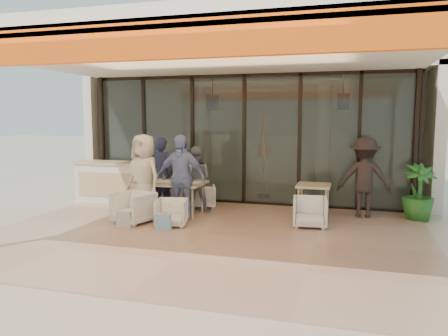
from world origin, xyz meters
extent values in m
plane|color=#C6B293|center=(0.00, 0.00, 0.00)|extent=(70.00, 70.00, 0.00)
cube|color=tan|center=(0.00, 0.00, 0.01)|extent=(8.00, 6.00, 0.01)
cube|color=silver|center=(0.00, 0.00, 3.30)|extent=(8.00, 6.00, 0.20)
cube|color=#FF590D|center=(0.00, -2.94, 3.02)|extent=(8.00, 0.12, 0.45)
cube|color=orange|center=(0.00, -2.25, 3.14)|extent=(8.00, 1.50, 0.06)
cylinder|color=black|center=(-3.88, 2.88, 1.60)|extent=(0.12, 0.12, 3.20)
cylinder|color=black|center=(3.88, 2.88, 1.60)|extent=(0.12, 0.12, 3.20)
cube|color=#9EADA3|center=(0.00, 3.00, 1.60)|extent=(8.00, 0.03, 3.20)
cube|color=black|center=(0.00, 3.00, 0.04)|extent=(8.00, 0.10, 0.08)
cube|color=black|center=(0.00, 3.00, 3.16)|extent=(8.00, 0.10, 0.08)
cube|color=black|center=(-4.00, 3.00, 1.60)|extent=(0.08, 0.10, 3.20)
cube|color=black|center=(-2.70, 3.00, 1.60)|extent=(0.08, 0.10, 3.20)
cube|color=black|center=(-1.35, 3.00, 1.60)|extent=(0.08, 0.10, 3.20)
cube|color=black|center=(0.00, 3.00, 1.60)|extent=(0.08, 0.10, 3.20)
cube|color=black|center=(1.35, 3.00, 1.60)|extent=(0.08, 0.10, 3.20)
cube|color=black|center=(2.70, 3.00, 1.60)|extent=(0.08, 0.10, 3.20)
cube|color=black|center=(4.00, 3.00, 1.60)|extent=(0.08, 0.10, 3.20)
cube|color=silver|center=(0.00, 6.50, 1.70)|extent=(9.00, 0.25, 3.40)
cube|color=silver|center=(-4.40, 4.75, 1.70)|extent=(0.25, 3.50, 3.40)
cube|color=silver|center=(4.40, 4.75, 1.70)|extent=(0.25, 3.50, 3.40)
cube|color=silver|center=(0.00, 4.75, 3.40)|extent=(9.00, 3.50, 0.25)
cube|color=tan|center=(0.00, 4.75, 0.01)|extent=(8.00, 3.50, 0.02)
cylinder|color=silver|center=(-1.60, 4.60, 1.50)|extent=(0.40, 0.40, 3.00)
cylinder|color=silver|center=(1.80, 4.60, 1.50)|extent=(0.40, 0.40, 3.00)
cylinder|color=black|center=(-1.20, 4.20, 3.00)|extent=(0.03, 0.03, 0.70)
cube|color=black|center=(-1.20, 4.20, 2.55)|extent=(0.30, 0.30, 0.40)
sphere|color=#FFBF72|center=(-1.20, 4.20, 2.55)|extent=(0.18, 0.18, 0.18)
cylinder|color=black|center=(2.30, 4.20, 3.00)|extent=(0.03, 0.03, 0.70)
cube|color=black|center=(2.30, 4.20, 2.55)|extent=(0.30, 0.30, 0.40)
sphere|color=#FFBF72|center=(2.30, 4.20, 2.55)|extent=(0.18, 0.18, 0.18)
cylinder|color=black|center=(0.30, 4.00, 0.05)|extent=(0.40, 0.40, 0.05)
cylinder|color=black|center=(0.30, 4.00, 1.05)|extent=(0.04, 0.04, 2.10)
cone|color=orange|center=(0.30, 4.00, 1.70)|extent=(0.32, 0.32, 1.10)
cube|color=silver|center=(-3.29, 2.30, 0.50)|extent=(1.80, 0.60, 1.00)
cube|color=tan|center=(-3.29, 2.30, 1.01)|extent=(1.85, 0.65, 0.06)
cube|color=tan|center=(-3.29, 1.99, 0.50)|extent=(1.50, 0.02, 0.60)
cube|color=tan|center=(-1.27, 1.37, 0.72)|extent=(1.50, 0.90, 0.05)
cube|color=white|center=(-1.27, 1.37, 0.74)|extent=(1.30, 0.35, 0.01)
cylinder|color=tan|center=(-1.89, 1.05, 0.35)|extent=(0.06, 0.06, 0.70)
cylinder|color=tan|center=(-0.65, 1.05, 0.35)|extent=(0.06, 0.06, 0.70)
cylinder|color=tan|center=(-1.89, 1.69, 0.35)|extent=(0.06, 0.06, 0.70)
cylinder|color=tan|center=(-0.65, 1.69, 0.35)|extent=(0.06, 0.06, 0.70)
cylinder|color=white|center=(-1.72, 1.22, 0.81)|extent=(0.06, 0.06, 0.11)
cylinder|color=white|center=(-1.52, 1.57, 0.81)|extent=(0.06, 0.06, 0.11)
cylinder|color=white|center=(-1.22, 1.27, 0.81)|extent=(0.06, 0.06, 0.11)
cylinder|color=white|center=(-0.97, 1.55, 0.81)|extent=(0.06, 0.06, 0.11)
cylinder|color=white|center=(-0.77, 1.17, 0.81)|extent=(0.06, 0.06, 0.11)
cylinder|color=white|center=(-1.82, 1.42, 0.81)|extent=(0.06, 0.06, 0.11)
cylinder|color=#964515|center=(-1.82, 1.52, 0.83)|extent=(0.07, 0.07, 0.16)
cylinder|color=black|center=(-1.37, 1.65, 0.83)|extent=(0.09, 0.09, 0.17)
cylinder|color=black|center=(-1.37, 1.65, 0.93)|extent=(0.10, 0.10, 0.01)
cylinder|color=white|center=(-1.72, 1.07, 0.76)|extent=(0.22, 0.22, 0.01)
cylinder|color=white|center=(-0.82, 1.07, 0.76)|extent=(0.22, 0.22, 0.01)
cylinder|color=white|center=(-1.72, 1.69, 0.76)|extent=(0.22, 0.22, 0.01)
cylinder|color=white|center=(-0.82, 1.69, 0.76)|extent=(0.22, 0.22, 0.01)
imported|color=white|center=(-1.69, 2.32, 0.30)|extent=(0.72, 0.70, 0.60)
imported|color=white|center=(-0.85, 2.32, 0.30)|extent=(0.74, 0.71, 0.60)
imported|color=white|center=(-1.69, 0.42, 0.36)|extent=(0.87, 0.84, 0.72)
imported|color=white|center=(-0.85, 0.42, 0.31)|extent=(0.71, 0.68, 0.61)
imported|color=#1B1F3C|center=(-1.69, 1.82, 0.85)|extent=(0.67, 0.49, 1.71)
imported|color=slate|center=(-0.85, 1.82, 0.75)|extent=(0.83, 0.71, 1.50)
imported|color=beige|center=(-1.69, 0.92, 0.90)|extent=(1.03, 0.85, 1.81)
imported|color=#6D86B6|center=(-0.85, 0.92, 0.91)|extent=(1.07, 0.45, 1.81)
cube|color=silver|center=(-1.69, 0.02, 0.17)|extent=(0.30, 0.10, 0.34)
cube|color=#99BFD8|center=(-0.85, 0.02, 0.17)|extent=(0.30, 0.10, 0.34)
cube|color=tan|center=(1.80, 1.89, 0.72)|extent=(0.70, 0.70, 0.05)
cylinder|color=tan|center=(1.52, 1.61, 0.35)|extent=(0.05, 0.05, 0.70)
cylinder|color=tan|center=(2.08, 1.61, 0.35)|extent=(0.05, 0.05, 0.70)
cylinder|color=tan|center=(1.52, 2.17, 0.35)|extent=(0.05, 0.05, 0.70)
cylinder|color=tan|center=(2.08, 2.17, 0.35)|extent=(0.05, 0.05, 0.70)
imported|color=white|center=(1.80, 1.14, 0.33)|extent=(0.71, 0.68, 0.67)
imported|color=black|center=(2.82, 2.29, 0.87)|extent=(1.14, 0.68, 1.74)
imported|color=#1E5919|center=(3.92, 2.38, 0.60)|extent=(0.84, 0.84, 1.20)
camera|label=1|loc=(2.55, -7.43, 2.18)|focal=35.00mm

